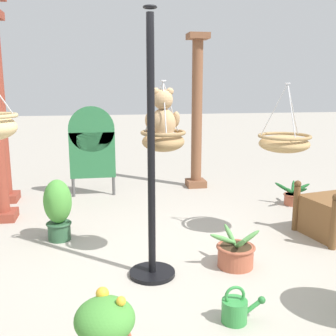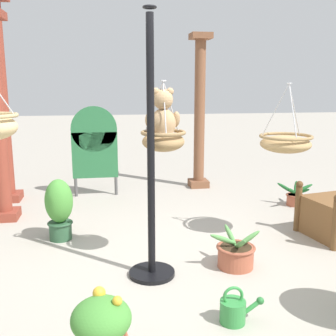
# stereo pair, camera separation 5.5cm
# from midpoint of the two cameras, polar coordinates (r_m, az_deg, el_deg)

# --- Properties ---
(ground_plane) EXTENTS (40.00, 40.00, 0.00)m
(ground_plane) POSITION_cam_midpoint_polar(r_m,az_deg,el_deg) (4.22, 0.81, -13.66)
(ground_plane) COLOR #A8A093
(display_pole_central) EXTENTS (0.44, 0.44, 2.46)m
(display_pole_central) POSITION_cam_midpoint_polar(r_m,az_deg,el_deg) (3.78, -1.94, -4.32)
(display_pole_central) COLOR black
(display_pole_central) RESTS_ON ground
(hanging_basket_with_teddy) EXTENTS (0.44, 0.44, 0.68)m
(hanging_basket_with_teddy) POSITION_cam_midpoint_polar(r_m,az_deg,el_deg) (3.94, -0.27, 3.99)
(hanging_basket_with_teddy) COLOR #A37F51
(teddy_bear) EXTENTS (0.34, 0.30, 0.49)m
(teddy_bear) POSITION_cam_midpoint_polar(r_m,az_deg,el_deg) (3.94, -0.32, 7.12)
(teddy_bear) COLOR tan
(hanging_basket_right_low) EXTENTS (0.59, 0.59, 0.78)m
(hanging_basket_right_low) POSITION_cam_midpoint_polar(r_m,az_deg,el_deg) (4.79, 16.48, 3.42)
(hanging_basket_right_low) COLOR tan
(greenhouse_pillar_right) EXTENTS (0.40, 0.40, 3.09)m
(greenhouse_pillar_right) POSITION_cam_midpoint_polar(r_m,az_deg,el_deg) (6.67, -22.13, 8.22)
(greenhouse_pillar_right) COLOR brown
(greenhouse_pillar_right) RESTS_ON ground
(greenhouse_pillar_far_back) EXTENTS (0.35, 0.35, 2.63)m
(greenhouse_pillar_far_back) POSITION_cam_midpoint_polar(r_m,az_deg,el_deg) (7.09, 4.66, 7.36)
(greenhouse_pillar_far_back) COLOR brown
(greenhouse_pillar_far_back) RESTS_ON ground
(potted_plant_fern_front) EXTENTS (0.53, 0.51, 0.39)m
(potted_plant_fern_front) POSITION_cam_midpoint_polar(r_m,az_deg,el_deg) (4.22, 9.84, -11.75)
(potted_plant_fern_front) COLOR #AD563D
(potted_plant_fern_front) RESTS_ON ground
(potted_plant_tall_leafy) EXTENTS (0.54, 0.54, 0.34)m
(potted_plant_tall_leafy) POSITION_cam_midpoint_polar(r_m,az_deg,el_deg) (6.44, 17.61, -3.83)
(potted_plant_tall_leafy) COLOR #AD563D
(potted_plant_tall_leafy) RESTS_ON ground
(potted_plant_conical_shrub) EXTENTS (0.32, 0.32, 0.73)m
(potted_plant_conical_shrub) POSITION_cam_midpoint_polar(r_m,az_deg,el_deg) (4.93, -14.70, -5.47)
(potted_plant_conical_shrub) COLOR #2D5638
(potted_plant_conical_shrub) RESTS_ON ground
(potted_plant_trailing_ivy) EXTENTS (0.38, 0.38, 0.56)m
(potted_plant_trailing_ivy) POSITION_cam_midpoint_polar(r_m,az_deg,el_deg) (2.75, -8.66, -21.98)
(potted_plant_trailing_ivy) COLOR #BC6042
(potted_plant_trailing_ivy) RESTS_ON ground
(display_sign_board) EXTENTS (0.73, 0.05, 1.46)m
(display_sign_board) POSITION_cam_midpoint_polar(r_m,az_deg,el_deg) (6.63, -10.03, 3.35)
(display_sign_board) COLOR #286B3D
(display_sign_board) RESTS_ON ground
(watering_can) EXTENTS (0.35, 0.20, 0.30)m
(watering_can) POSITION_cam_midpoint_polar(r_m,az_deg,el_deg) (3.36, 9.72, -19.04)
(watering_can) COLOR #338C3F
(watering_can) RESTS_ON ground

